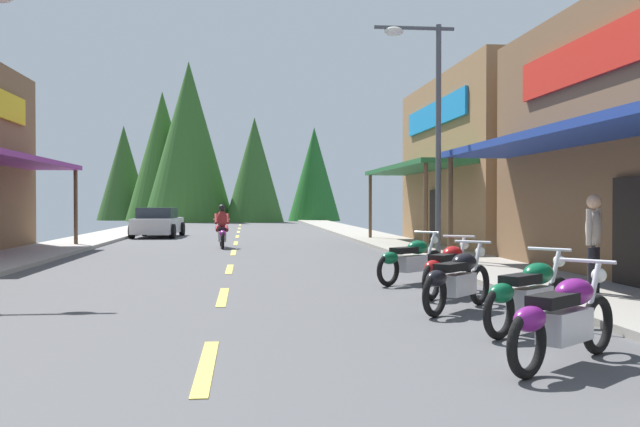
{
  "coord_description": "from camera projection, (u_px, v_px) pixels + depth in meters",
  "views": [
    {
      "loc": [
        0.39,
        0.72,
        1.63
      ],
      "look_at": [
        2.51,
        20.85,
        1.32
      ],
      "focal_mm": 39.71,
      "sensor_mm": 36.0,
      "label": 1
    }
  ],
  "objects": [
    {
      "name": "ground",
      "position": [
        234.0,
        253.0,
        23.48
      ],
      "size": [
        9.88,
        78.7,
        0.1
      ],
      "primitive_type": "cube",
      "color": "#4C4C4F"
    },
    {
      "name": "sidewalk_left",
      "position": [
        42.0,
        251.0,
        22.83
      ],
      "size": [
        2.43,
        78.7,
        0.12
      ],
      "primitive_type": "cube",
      "color": "#9E9991",
      "rests_on": "ground"
    },
    {
      "name": "sidewalk_right",
      "position": [
        415.0,
        249.0,
        24.12
      ],
      "size": [
        2.43,
        78.7,
        0.12
      ],
      "primitive_type": "cube",
      "color": "gray",
      "rests_on": "ground"
    },
    {
      "name": "centerline_dashes",
      "position": [
        235.0,
        247.0,
        25.83
      ],
      "size": [
        0.16,
        52.93,
        0.01
      ],
      "color": "#E0C64C",
      "rests_on": "ground"
    },
    {
      "name": "storefront_right_far",
      "position": [
        532.0,
        163.0,
        26.45
      ],
      "size": [
        9.29,
        10.97,
        6.25
      ],
      "color": "olive",
      "rests_on": "ground"
    },
    {
      "name": "streetlamp_right",
      "position": [
        427.0,
        109.0,
        18.16
      ],
      "size": [
        2.08,
        0.3,
        6.21
      ],
      "color": "#474C51",
      "rests_on": "ground"
    },
    {
      "name": "motorcycle_parked_right_1",
      "position": [
        564.0,
        317.0,
        7.03
      ],
      "size": [
        1.73,
        1.42,
        1.04
      ],
      "rotation": [
        0.0,
        0.0,
        0.68
      ],
      "color": "black",
      "rests_on": "ground"
    },
    {
      "name": "motorcycle_parked_right_2",
      "position": [
        529.0,
        293.0,
        8.9
      ],
      "size": [
        1.72,
        1.43,
        1.04
      ],
      "rotation": [
        0.0,
        0.0,
        0.68
      ],
      "color": "black",
      "rests_on": "ground"
    },
    {
      "name": "motorcycle_parked_right_3",
      "position": [
        457.0,
        279.0,
        10.61
      ],
      "size": [
        1.54,
        1.63,
        1.04
      ],
      "rotation": [
        0.0,
        0.0,
        0.82
      ],
      "color": "black",
      "rests_on": "ground"
    },
    {
      "name": "motorcycle_parked_right_4",
      "position": [
        448.0,
        268.0,
        12.37
      ],
      "size": [
        1.4,
        1.75,
        1.04
      ],
      "rotation": [
        0.0,
        0.0,
        0.91
      ],
      "color": "black",
      "rests_on": "ground"
    },
    {
      "name": "motorcycle_parked_right_5",
      "position": [
        411.0,
        259.0,
        14.25
      ],
      "size": [
        1.72,
        1.43,
        1.04
      ],
      "rotation": [
        0.0,
        0.0,
        0.68
      ],
      "color": "black",
      "rests_on": "ground"
    },
    {
      "name": "rider_cruising_lead",
      "position": [
        222.0,
        230.0,
        25.37
      ],
      "size": [
        0.6,
        2.14,
        1.57
      ],
      "rotation": [
        0.0,
        0.0,
        1.64
      ],
      "color": "black",
      "rests_on": "ground"
    },
    {
      "name": "pedestrian_browsing",
      "position": [
        594.0,
        239.0,
        11.74
      ],
      "size": [
        0.44,
        0.44,
        1.77
      ],
      "rotation": [
        0.0,
        0.0,
        5.49
      ],
      "color": "black",
      "rests_on": "ground"
    },
    {
      "name": "parked_car_curbside",
      "position": [
        158.0,
        223.0,
        33.46
      ],
      "size": [
        2.26,
        4.4,
        1.4
      ],
      "rotation": [
        0.0,
        0.0,
        1.51
      ],
      "color": "silver",
      "rests_on": "ground"
    },
    {
      "name": "treeline_backdrop",
      "position": [
        194.0,
        155.0,
        62.13
      ],
      "size": [
        22.35,
        12.88,
        13.82
      ],
      "color": "#2E5B23",
      "rests_on": "ground"
    }
  ]
}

